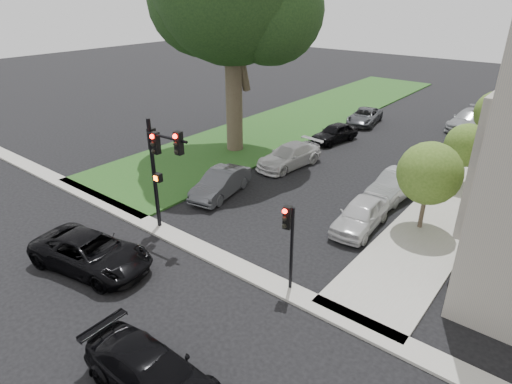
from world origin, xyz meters
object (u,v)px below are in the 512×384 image
Objects in this scene: car_parked_1 at (395,185)px; car_parked_8 at (365,116)px; car_parked_7 at (335,133)px; car_parked_6 at (289,156)px; car_parked_4 at (469,120)px; car_parked_0 at (361,214)px; car_parked_5 at (221,183)px; car_cross_far at (153,374)px; small_tree_b at (467,145)px; traffic_signal_main at (159,157)px; traffic_signal_secondary at (289,233)px; car_cross_near at (91,253)px; car_parked_2 at (422,166)px; small_tree_a at (429,173)px; small_tree_c at (497,112)px.

car_parked_1 reaches higher than car_parked_8.
car_parked_6 is at bearing -78.14° from car_parked_7.
car_parked_8 is at bearing 99.73° from car_parked_6.
car_parked_4 is 1.32× the size of car_parked_7.
car_parked_0 is 0.97× the size of car_parked_1.
car_parked_0 is 0.97× the size of car_parked_5.
car_cross_far is 0.95× the size of car_parked_6.
car_parked_8 is (-10.18, 8.50, -1.83)m from small_tree_b.
traffic_signal_main is 1.32× the size of car_parked_7.
car_parked_6 is at bearing 143.96° from car_parked_0.
car_cross_far is 1.07× the size of car_parked_5.
traffic_signal_main reaches higher than car_parked_0.
traffic_signal_secondary is at bearing -56.07° from car_parked_7.
car_cross_near reaches higher than car_parked_2.
traffic_signal_main is at bearing -78.86° from car_parked_7.
traffic_signal_main is at bearing -140.99° from small_tree_a.
small_tree_a reaches higher than car_parked_2.
car_parked_7 is at bearing -95.83° from car_parked_8.
traffic_signal_main is 1.18× the size of car_parked_2.
small_tree_b is 0.79× the size of car_parked_8.
small_tree_a is 1.18× the size of small_tree_b.
car_parked_1 is 16.38m from car_parked_4.
small_tree_a is 12.34m from traffic_signal_main.
car_parked_6 is at bearing -176.89° from car_parked_1.
car_cross_near reaches higher than car_parked_1.
small_tree_a reaches higher than car_parked_6.
traffic_signal_main is 1.27× the size of car_parked_0.
car_cross_near is (-7.13, -3.92, -1.75)m from traffic_signal_secondary.
car_parked_5 is at bearing 97.28° from traffic_signal_main.
car_parked_6 is at bearing -131.30° from small_tree_c.
car_parked_5 is (-10.15, -16.98, -2.20)m from small_tree_c.
car_parked_5 is at bearing -138.63° from car_parked_1.
small_tree_b is 10.26m from car_parked_7.
traffic_signal_main reaches higher than car_parked_6.
traffic_signal_main is at bearing -82.52° from car_parked_6.
small_tree_c is 1.02× the size of car_parked_0.
small_tree_a is 19.35m from car_parked_4.
traffic_signal_secondary reaches higher than car_parked_7.
car_parked_0 is (7.24, 6.03, -3.04)m from traffic_signal_main.
traffic_signal_secondary is at bearing -96.37° from small_tree_c.
car_parked_2 is at bearing -7.62° from car_parked_7.
car_cross_far is at bearing -95.86° from car_parked_0.
car_parked_7 is (-0.24, 20.87, -0.03)m from car_cross_near.
traffic_signal_secondary is at bearing -0.34° from traffic_signal_main.
car_parked_8 is (-0.63, 26.84, -0.08)m from car_cross_near.
car_parked_0 is (7.21, 9.99, -0.00)m from car_cross_near.
car_parked_6 is at bearing -97.01° from car_parked_8.
traffic_signal_main reaches higher than car_parked_7.
car_parked_5 is (-7.83, -9.94, 0.09)m from car_parked_2.
traffic_signal_main is 1.16× the size of car_cross_far.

